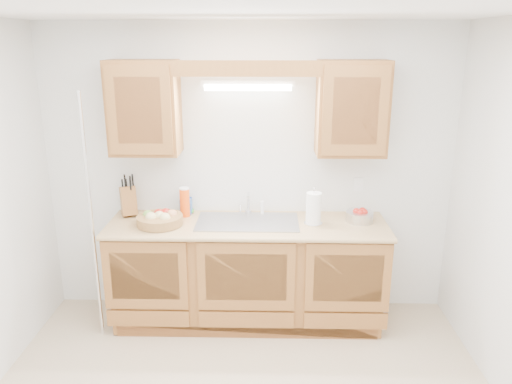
{
  "coord_description": "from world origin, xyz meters",
  "views": [
    {
      "loc": [
        0.16,
        -2.67,
        2.33
      ],
      "look_at": [
        0.08,
        0.85,
        1.27
      ],
      "focal_mm": 35.0,
      "sensor_mm": 36.0,
      "label": 1
    }
  ],
  "objects_px": {
    "paper_towel": "(314,209)",
    "knife_block": "(128,200)",
    "apple_bowl": "(360,216)",
    "fruit_basket": "(160,219)"
  },
  "relations": [
    {
      "from": "apple_bowl",
      "to": "fruit_basket",
      "type": "bearing_deg",
      "value": -176.08
    },
    {
      "from": "knife_block",
      "to": "paper_towel",
      "type": "height_order",
      "value": "knife_block"
    },
    {
      "from": "fruit_basket",
      "to": "knife_block",
      "type": "distance_m",
      "value": 0.41
    },
    {
      "from": "fruit_basket",
      "to": "paper_towel",
      "type": "distance_m",
      "value": 1.26
    },
    {
      "from": "knife_block",
      "to": "apple_bowl",
      "type": "bearing_deg",
      "value": -26.22
    },
    {
      "from": "knife_block",
      "to": "apple_bowl",
      "type": "height_order",
      "value": "knife_block"
    },
    {
      "from": "paper_towel",
      "to": "knife_block",
      "type": "bearing_deg",
      "value": 172.88
    },
    {
      "from": "fruit_basket",
      "to": "knife_block",
      "type": "relative_size",
      "value": 1.04
    },
    {
      "from": "knife_block",
      "to": "paper_towel",
      "type": "bearing_deg",
      "value": -29.49
    },
    {
      "from": "fruit_basket",
      "to": "paper_towel",
      "type": "height_order",
      "value": "paper_towel"
    }
  ]
}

